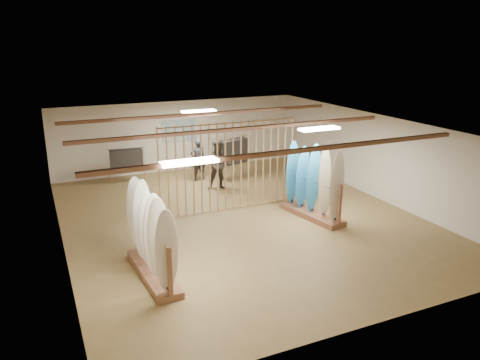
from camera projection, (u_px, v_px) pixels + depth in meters
name	position (u px, v px, depth m)	size (l,w,h in m)	color
floor	(240.00, 218.00, 14.05)	(12.00, 12.00, 0.00)	olive
ceiling	(240.00, 126.00, 13.23)	(12.00, 12.00, 0.00)	gray
wall_back	(179.00, 136.00, 18.87)	(12.00, 12.00, 0.00)	silver
wall_front	(377.00, 258.00, 8.41)	(12.00, 12.00, 0.00)	silver
wall_left	(58.00, 196.00, 11.68)	(12.00, 12.00, 0.00)	silver
wall_right	(376.00, 156.00, 15.61)	(12.00, 12.00, 0.00)	silver
ceiling_slats	(240.00, 129.00, 13.26)	(9.50, 6.12, 0.10)	brown
light_panels	(240.00, 128.00, 13.25)	(1.20, 0.35, 0.06)	white
bamboo_partition	(229.00, 167.00, 14.34)	(4.45, 0.05, 2.78)	tan
poster	(179.00, 131.00, 18.80)	(1.40, 0.03, 0.90)	#326EAF
rack_left	(152.00, 248.00, 10.45)	(0.69, 2.55, 2.04)	brown
rack_right	(313.00, 194.00, 13.94)	(0.99, 2.36, 2.18)	brown
clothing_rack_a	(126.00, 160.00, 17.27)	(1.26, 0.43, 1.35)	silver
clothing_rack_b	(232.00, 152.00, 17.68)	(1.46, 0.79, 1.63)	silver
shopper_a	(198.00, 157.00, 17.55)	(0.67, 0.45, 1.82)	#26252D
shopper_b	(219.00, 162.00, 16.44)	(0.98, 0.77, 2.04)	#363029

